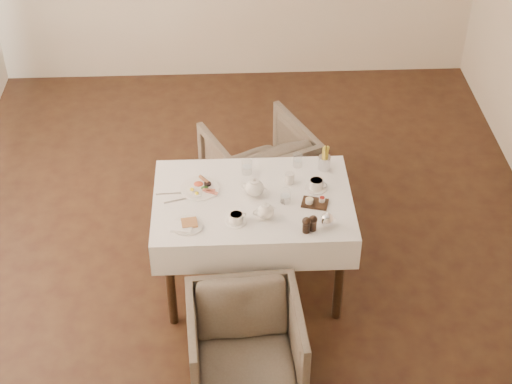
{
  "coord_description": "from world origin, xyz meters",
  "views": [
    {
      "loc": [
        -0.12,
        -4.35,
        3.9
      ],
      "look_at": [
        0.06,
        -0.45,
        0.82
      ],
      "focal_mm": 55.0,
      "sensor_mm": 36.0,
      "label": 1
    }
  ],
  "objects_px": {
    "armchair_far": "(259,167)",
    "breakfast_plate": "(200,188)",
    "armchair_near": "(245,347)",
    "teapot_centre": "(254,187)",
    "table": "(253,212)"
  },
  "relations": [
    {
      "from": "armchair_far",
      "to": "breakfast_plate",
      "type": "distance_m",
      "value": 1.0
    },
    {
      "from": "armchair_near",
      "to": "armchair_far",
      "type": "relative_size",
      "value": 0.93
    },
    {
      "from": "breakfast_plate",
      "to": "teapot_centre",
      "type": "distance_m",
      "value": 0.36
    },
    {
      "from": "table",
      "to": "teapot_centre",
      "type": "xyz_separation_m",
      "value": [
        0.01,
        0.03,
        0.18
      ]
    },
    {
      "from": "armchair_far",
      "to": "breakfast_plate",
      "type": "height_order",
      "value": "breakfast_plate"
    },
    {
      "from": "armchair_far",
      "to": "breakfast_plate",
      "type": "relative_size",
      "value": 2.88
    },
    {
      "from": "table",
      "to": "breakfast_plate",
      "type": "height_order",
      "value": "breakfast_plate"
    },
    {
      "from": "armchair_near",
      "to": "breakfast_plate",
      "type": "xyz_separation_m",
      "value": [
        -0.26,
        0.96,
        0.45
      ]
    },
    {
      "from": "armchair_far",
      "to": "teapot_centre",
      "type": "height_order",
      "value": "teapot_centre"
    },
    {
      "from": "table",
      "to": "armchair_near",
      "type": "height_order",
      "value": "table"
    },
    {
      "from": "armchair_near",
      "to": "teapot_centre",
      "type": "bearing_deg",
      "value": 80.34
    },
    {
      "from": "breakfast_plate",
      "to": "teapot_centre",
      "type": "xyz_separation_m",
      "value": [
        0.35,
        -0.08,
        0.06
      ]
    },
    {
      "from": "table",
      "to": "teapot_centre",
      "type": "distance_m",
      "value": 0.19
    },
    {
      "from": "armchair_near",
      "to": "breakfast_plate",
      "type": "distance_m",
      "value": 1.1
    },
    {
      "from": "table",
      "to": "breakfast_plate",
      "type": "relative_size",
      "value": 5.04
    }
  ]
}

